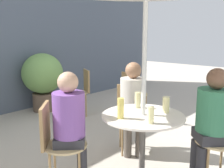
# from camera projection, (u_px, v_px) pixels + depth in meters

# --- Properties ---
(cafe_table_near) EXTENTS (0.80, 0.80, 0.73)m
(cafe_table_near) POSITION_uv_depth(u_px,v_px,m) (143.00, 129.00, 2.55)
(cafe_table_near) COLOR #514C47
(cafe_table_near) RESTS_ON ground_plane
(bistro_chair_1) EXTENTS (0.48, 0.48, 0.84)m
(bistro_chair_1) POSITION_uv_depth(u_px,v_px,m) (131.00, 111.00, 3.38)
(bistro_chair_1) COLOR tan
(bistro_chair_1) RESTS_ON ground_plane
(bistro_chair_2) EXTENTS (0.48, 0.48, 0.84)m
(bistro_chair_2) POSITION_uv_depth(u_px,v_px,m) (56.00, 138.00, 2.51)
(bistro_chair_2) COLOR tan
(bistro_chair_2) RESTS_ON ground_plane
(bistro_chair_3) EXTENTS (0.43, 0.42, 0.84)m
(bistro_chair_3) POSITION_uv_depth(u_px,v_px,m) (133.00, 91.00, 4.57)
(bistro_chair_3) COLOR tan
(bistro_chair_3) RESTS_ON ground_plane
(bistro_chair_5) EXTENTS (0.47, 0.46, 0.84)m
(bistro_chair_5) POSITION_uv_depth(u_px,v_px,m) (82.00, 88.00, 4.78)
(bistro_chair_5) COLOR tan
(bistro_chair_5) RESTS_ON ground_plane
(seated_person_0) EXTENTS (0.45, 0.45, 1.17)m
(seated_person_0) POSITION_uv_depth(u_px,v_px,m) (213.00, 117.00, 2.56)
(seated_person_0) COLOR #2D2D33
(seated_person_0) RESTS_ON ground_plane
(seated_person_1) EXTENTS (0.40, 0.40, 1.16)m
(seated_person_1) POSITION_uv_depth(u_px,v_px,m) (133.00, 100.00, 3.20)
(seated_person_1) COLOR brown
(seated_person_1) RESTS_ON ground_plane
(seated_person_2) EXTENTS (0.39, 0.39, 1.15)m
(seated_person_2) POSITION_uv_depth(u_px,v_px,m) (70.00, 120.00, 2.48)
(seated_person_2) COLOR #2D2D33
(seated_person_2) RESTS_ON ground_plane
(beer_glass_0) EXTENTS (0.06, 0.06, 0.15)m
(beer_glass_0) POSITION_uv_depth(u_px,v_px,m) (151.00, 115.00, 2.27)
(beer_glass_0) COLOR beige
(beer_glass_0) RESTS_ON cafe_table_near
(beer_glass_1) EXTENTS (0.07, 0.07, 0.16)m
(beer_glass_1) POSITION_uv_depth(u_px,v_px,m) (166.00, 105.00, 2.57)
(beer_glass_1) COLOR beige
(beer_glass_1) RESTS_ON cafe_table_near
(beer_glass_2) EXTENTS (0.06, 0.06, 0.17)m
(beer_glass_2) POSITION_uv_depth(u_px,v_px,m) (138.00, 100.00, 2.74)
(beer_glass_2) COLOR beige
(beer_glass_2) RESTS_ON cafe_table_near
(beer_glass_3) EXTENTS (0.06, 0.06, 0.19)m
(beer_glass_3) POSITION_uv_depth(u_px,v_px,m) (121.00, 108.00, 2.40)
(beer_glass_3) COLOR #DBC65B
(beer_glass_3) RESTS_ON cafe_table_near
(potted_plant_1) EXTENTS (0.78, 0.78, 1.12)m
(potted_plant_1) POSITION_uv_depth(u_px,v_px,m) (43.00, 77.00, 5.05)
(potted_plant_1) COLOR brown
(potted_plant_1) RESTS_ON ground_plane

